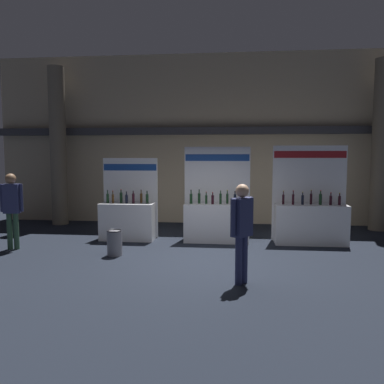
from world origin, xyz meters
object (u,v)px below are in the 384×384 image
Objects in this scene: exhibitor_booth_1 at (216,218)px; trash_bin at (115,243)px; exhibitor_booth_0 at (128,218)px; visitor_1 at (242,225)px; exhibitor_booth_2 at (310,219)px; visitor_4 at (12,204)px.

trash_bin is at bearing -143.21° from exhibitor_booth_1.
exhibitor_booth_0 is at bearing -179.77° from exhibitor_booth_1.
visitor_1 is (2.97, -3.32, 0.47)m from exhibitor_booth_0.
exhibitor_booth_2 is 3.82m from visitor_1.
exhibitor_booth_2 is at bearing 19.59° from trash_bin.
exhibitor_booth_1 is 3.41m from visitor_1.
exhibitor_booth_1 is 1.36× the size of visitor_4.
exhibitor_booth_0 is 1.24× the size of visitor_1.
trash_bin is 3.36m from visitor_1.
exhibitor_booth_2 is at bearing -0.15° from exhibitor_booth_0.
exhibitor_booth_1 reaches higher than trash_bin.
exhibitor_booth_2 reaches higher than exhibitor_booth_1.
exhibitor_booth_2 is at bearing 9.30° from visitor_1.
visitor_1 is at bearing -80.32° from exhibitor_booth_1.
exhibitor_booth_2 is 7.44m from visitor_4.
exhibitor_booth_0 is 3.76× the size of trash_bin.
exhibitor_booth_0 is 1.71m from trash_bin.
trash_bin is 2.77m from visitor_4.
exhibitor_booth_1 is (2.40, 0.01, 0.04)m from exhibitor_booth_0.
exhibitor_booth_0 is at bearing 80.26° from visitor_1.
exhibitor_booth_2 is (4.82, -0.01, 0.04)m from exhibitor_booth_0.
exhibitor_booth_0 is 2.40m from exhibitor_booth_1.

